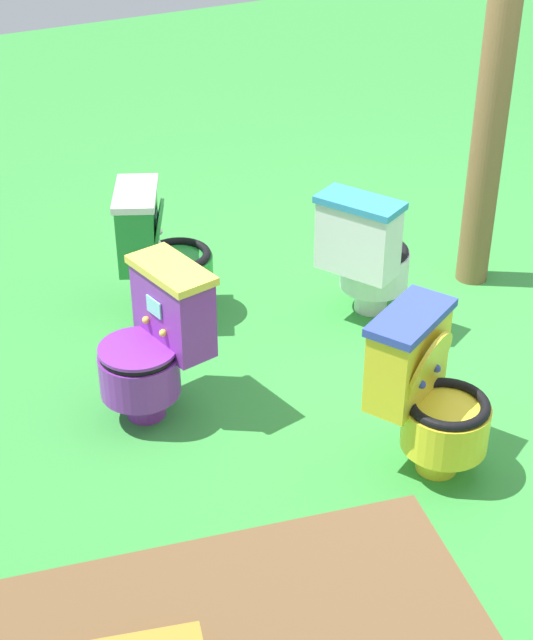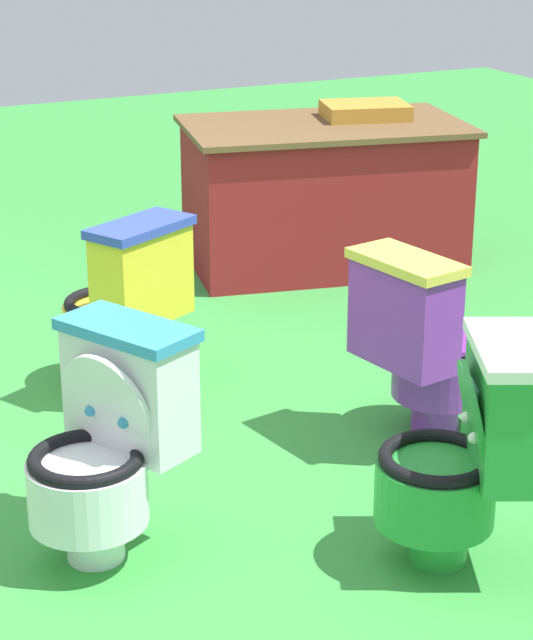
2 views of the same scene
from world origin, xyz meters
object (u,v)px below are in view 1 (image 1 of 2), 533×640
Objects in this scene: toilet_white at (367,254)px; wooden_post at (487,145)px; toilet_purple at (155,343)px; toilet_yellow at (428,393)px; toilet_green at (160,251)px.

wooden_post reaches higher than toilet_white.
toilet_purple is 2.16m from wooden_post.
toilet_yellow and toilet_green have the same top height.
toilet_purple is at bearing 8.57° from wooden_post.
toilet_white is at bearing 86.00° from toilet_green.
toilet_white and toilet_green have the same top height.
toilet_white is 1.00× the size of toilet_yellow.
toilet_green is at bearing -15.85° from wooden_post.
toilet_white is 1.35m from toilet_purple.
toilet_purple is 1.25m from toilet_yellow.
toilet_green is at bearing -146.29° from toilet_white.
toilet_white is at bearing 3.60° from wooden_post.
wooden_post is at bearing 66.80° from toilet_white.
toilet_yellow is 0.44× the size of wooden_post.
toilet_green is (-0.37, -0.81, 0.00)m from toilet_purple.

